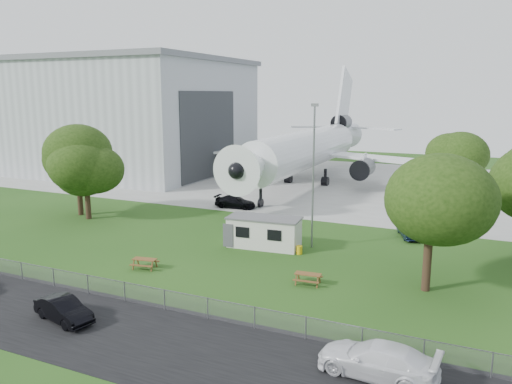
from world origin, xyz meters
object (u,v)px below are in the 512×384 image
at_px(airliner, 309,147).
at_px(picnic_east, 308,284).
at_px(site_cabin, 264,232).
at_px(car_centre_sedan, 64,310).
at_px(picnic_west, 145,268).
at_px(hangar, 111,114).

height_order(airliner, picnic_east, airliner).
xyz_separation_m(site_cabin, car_centre_sedan, (-4.89, -17.78, -0.63)).
xyz_separation_m(airliner, site_cabin, (6.47, -31.25, -3.96)).
relative_size(airliner, picnic_west, 26.52).
bearing_deg(site_cabin, airliner, 101.70).
bearing_deg(picnic_east, site_cabin, 128.26).
bearing_deg(picnic_west, airliner, 80.33).
bearing_deg(car_centre_sedan, airliner, 15.75).
height_order(site_cabin, picnic_west, site_cabin).
xyz_separation_m(hangar, site_cabin, (42.44, -31.39, -8.09)).
height_order(site_cabin, picnic_east, site_cabin).
distance_m(hangar, picnic_west, 54.90).
relative_size(picnic_west, car_centre_sedan, 0.43).
bearing_deg(hangar, car_centre_sedan, -52.63).
relative_size(airliner, site_cabin, 6.96).
distance_m(site_cabin, car_centre_sedan, 18.45).
relative_size(site_cabin, car_centre_sedan, 1.65).
distance_m(site_cabin, picnic_west, 10.60).
bearing_deg(car_centre_sedan, hangar, 51.27).
height_order(hangar, site_cabin, hangar).
bearing_deg(car_centre_sedan, picnic_east, -30.51).
height_order(site_cabin, car_centre_sedan, site_cabin).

